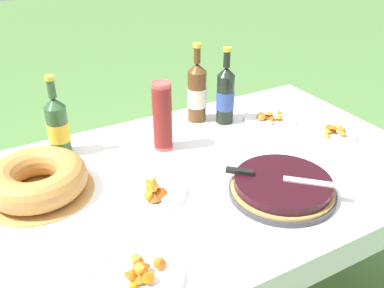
{
  "coord_description": "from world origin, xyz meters",
  "views": [
    {
      "loc": [
        -0.54,
        -1.08,
        1.59
      ],
      "look_at": [
        0.12,
        0.1,
        0.83
      ],
      "focal_mm": 40.0,
      "sensor_mm": 36.0,
      "label": 1
    }
  ],
  "objects_px": {
    "serving_knife": "(274,176)",
    "snack_plate_right": "(154,191)",
    "bundt_cake": "(37,179)",
    "cup_stack": "(162,117)",
    "berry_tart": "(282,187)",
    "juice_bottle_red": "(225,95)",
    "snack_plate_far": "(331,132)",
    "snack_plate_left": "(139,275)",
    "snack_plate_near": "(270,118)",
    "cider_bottle_green": "(58,126)",
    "cider_bottle_amber": "(197,92)"
  },
  "relations": [
    {
      "from": "berry_tart",
      "to": "cider_bottle_green",
      "type": "relative_size",
      "value": 1.12
    },
    {
      "from": "serving_knife",
      "to": "snack_plate_right",
      "type": "relative_size",
      "value": 1.34
    },
    {
      "from": "cider_bottle_green",
      "to": "snack_plate_right",
      "type": "relative_size",
      "value": 1.42
    },
    {
      "from": "berry_tart",
      "to": "bundt_cake",
      "type": "distance_m",
      "value": 0.79
    },
    {
      "from": "berry_tart",
      "to": "juice_bottle_red",
      "type": "distance_m",
      "value": 0.56
    },
    {
      "from": "snack_plate_far",
      "to": "snack_plate_left",
      "type": "bearing_deg",
      "value": -161.27
    },
    {
      "from": "berry_tart",
      "to": "snack_plate_right",
      "type": "xyz_separation_m",
      "value": [
        -0.36,
        0.2,
        -0.01
      ]
    },
    {
      "from": "snack_plate_left",
      "to": "berry_tart",
      "type": "bearing_deg",
      "value": 11.38
    },
    {
      "from": "serving_knife",
      "to": "cider_bottle_amber",
      "type": "xyz_separation_m",
      "value": [
        0.05,
        0.59,
        0.06
      ]
    },
    {
      "from": "berry_tart",
      "to": "cup_stack",
      "type": "bearing_deg",
      "value": 113.82
    },
    {
      "from": "berry_tart",
      "to": "snack_plate_far",
      "type": "xyz_separation_m",
      "value": [
        0.44,
        0.22,
        -0.02
      ]
    },
    {
      "from": "snack_plate_right",
      "to": "cider_bottle_amber",
      "type": "bearing_deg",
      "value": 46.3
    },
    {
      "from": "serving_knife",
      "to": "snack_plate_far",
      "type": "relative_size",
      "value": 1.38
    },
    {
      "from": "cider_bottle_green",
      "to": "cup_stack",
      "type": "bearing_deg",
      "value": -23.02
    },
    {
      "from": "serving_knife",
      "to": "snack_plate_right",
      "type": "distance_m",
      "value": 0.39
    },
    {
      "from": "cider_bottle_amber",
      "to": "snack_plate_far",
      "type": "distance_m",
      "value": 0.57
    },
    {
      "from": "juice_bottle_red",
      "to": "serving_knife",
      "type": "bearing_deg",
      "value": -105.9
    },
    {
      "from": "berry_tart",
      "to": "snack_plate_left",
      "type": "xyz_separation_m",
      "value": [
        -0.54,
        -0.11,
        -0.02
      ]
    },
    {
      "from": "juice_bottle_red",
      "to": "berry_tart",
      "type": "bearing_deg",
      "value": -103.19
    },
    {
      "from": "berry_tart",
      "to": "juice_bottle_red",
      "type": "bearing_deg",
      "value": 76.81
    },
    {
      "from": "snack_plate_left",
      "to": "snack_plate_far",
      "type": "height_order",
      "value": "snack_plate_left"
    },
    {
      "from": "cider_bottle_green",
      "to": "cider_bottle_amber",
      "type": "height_order",
      "value": "cider_bottle_amber"
    },
    {
      "from": "cup_stack",
      "to": "snack_plate_left",
      "type": "relative_size",
      "value": 1.14
    },
    {
      "from": "bundt_cake",
      "to": "cider_bottle_green",
      "type": "xyz_separation_m",
      "value": [
        0.13,
        0.22,
        0.06
      ]
    },
    {
      "from": "cider_bottle_amber",
      "to": "bundt_cake",
      "type": "bearing_deg",
      "value": -162.57
    },
    {
      "from": "cider_bottle_green",
      "to": "snack_plate_left",
      "type": "relative_size",
      "value": 1.31
    },
    {
      "from": "serving_knife",
      "to": "bundt_cake",
      "type": "xyz_separation_m",
      "value": [
        -0.66,
        0.37,
        -0.01
      ]
    },
    {
      "from": "juice_bottle_red",
      "to": "snack_plate_right",
      "type": "height_order",
      "value": "juice_bottle_red"
    },
    {
      "from": "cup_stack",
      "to": "snack_plate_left",
      "type": "distance_m",
      "value": 0.67
    },
    {
      "from": "berry_tart",
      "to": "snack_plate_left",
      "type": "relative_size",
      "value": 1.46
    },
    {
      "from": "cup_stack",
      "to": "snack_plate_near",
      "type": "relative_size",
      "value": 1.14
    },
    {
      "from": "bundt_cake",
      "to": "cup_stack",
      "type": "bearing_deg",
      "value": 8.5
    },
    {
      "from": "cider_bottle_amber",
      "to": "snack_plate_near",
      "type": "distance_m",
      "value": 0.34
    },
    {
      "from": "cup_stack",
      "to": "serving_knife",
      "type": "bearing_deg",
      "value": -67.55
    },
    {
      "from": "snack_plate_far",
      "to": "cup_stack",
      "type": "bearing_deg",
      "value": 159.86
    },
    {
      "from": "cider_bottle_amber",
      "to": "juice_bottle_red",
      "type": "height_order",
      "value": "cider_bottle_amber"
    },
    {
      "from": "bundt_cake",
      "to": "snack_plate_near",
      "type": "relative_size",
      "value": 1.49
    },
    {
      "from": "serving_knife",
      "to": "juice_bottle_red",
      "type": "distance_m",
      "value": 0.54
    },
    {
      "from": "cup_stack",
      "to": "cider_bottle_amber",
      "type": "xyz_separation_m",
      "value": [
        0.23,
        0.15,
        -0.01
      ]
    },
    {
      "from": "cider_bottle_amber",
      "to": "juice_bottle_red",
      "type": "distance_m",
      "value": 0.12
    },
    {
      "from": "bundt_cake",
      "to": "snack_plate_near",
      "type": "xyz_separation_m",
      "value": [
        0.99,
        0.06,
        -0.04
      ]
    },
    {
      "from": "cider_bottle_amber",
      "to": "snack_plate_far",
      "type": "relative_size",
      "value": 1.6
    },
    {
      "from": "cider_bottle_amber",
      "to": "juice_bottle_red",
      "type": "relative_size",
      "value": 1.03
    },
    {
      "from": "cider_bottle_amber",
      "to": "snack_plate_left",
      "type": "relative_size",
      "value": 1.43
    },
    {
      "from": "berry_tart",
      "to": "cider_bottle_amber",
      "type": "relative_size",
      "value": 1.02
    },
    {
      "from": "berry_tart",
      "to": "snack_plate_near",
      "type": "height_order",
      "value": "berry_tart"
    },
    {
      "from": "bundt_cake",
      "to": "snack_plate_far",
      "type": "xyz_separation_m",
      "value": [
        1.12,
        -0.16,
        -0.04
      ]
    },
    {
      "from": "serving_knife",
      "to": "bundt_cake",
      "type": "bearing_deg",
      "value": -165.68
    },
    {
      "from": "serving_knife",
      "to": "snack_plate_right",
      "type": "xyz_separation_m",
      "value": [
        -0.34,
        0.18,
        -0.05
      ]
    },
    {
      "from": "bundt_cake",
      "to": "juice_bottle_red",
      "type": "distance_m",
      "value": 0.83
    }
  ]
}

